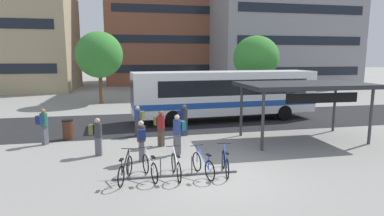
{
  "coord_description": "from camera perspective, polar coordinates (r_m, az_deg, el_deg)",
  "views": [
    {
      "loc": [
        -3.0,
        -10.21,
        4.14
      ],
      "look_at": [
        0.11,
        4.43,
        1.72
      ],
      "focal_mm": 29.71,
      "sensor_mm": 36.0,
      "label": 1
    }
  ],
  "objects": [
    {
      "name": "parked_bicycle_black_0",
      "position": [
        11.08,
        -11.88,
        -10.84
      ],
      "size": [
        0.64,
        1.67,
        0.99
      ],
      "rotation": [
        0.0,
        0.0,
        1.29
      ],
      "color": "black",
      "rests_on": "ground"
    },
    {
      "name": "commuter_navy_pack_5",
      "position": [
        16.71,
        -1.48,
        -1.8
      ],
      "size": [
        0.6,
        0.48,
        1.67
      ],
      "rotation": [
        0.0,
        0.0,
        0.37
      ],
      "color": "#2D3851",
      "rests_on": "ground"
    },
    {
      "name": "commuter_navy_pack_3",
      "position": [
        12.77,
        -9.08,
        -5.38
      ],
      "size": [
        0.36,
        0.54,
        1.66
      ],
      "rotation": [
        0.0,
        0.0,
        1.63
      ],
      "color": "#565660",
      "rests_on": "ground"
    },
    {
      "name": "bus_lane_asphalt",
      "position": [
        20.44,
        -3.3,
        -2.51
      ],
      "size": [
        80.0,
        7.2,
        0.01
      ],
      "primitive_type": "cube",
      "color": "#232326",
      "rests_on": "ground"
    },
    {
      "name": "commuter_teal_pack_6",
      "position": [
        13.55,
        -2.56,
        -4.24
      ],
      "size": [
        0.59,
        0.44,
        1.73
      ],
      "rotation": [
        0.0,
        0.0,
        3.43
      ],
      "color": "#565660",
      "rests_on": "ground"
    },
    {
      "name": "commuter_olive_pack_2",
      "position": [
        16.92,
        -9.61,
        -1.91
      ],
      "size": [
        0.61,
        0.53,
        1.61
      ],
      "rotation": [
        0.0,
        0.0,
        2.61
      ],
      "color": "#47382D",
      "rests_on": "ground"
    },
    {
      "name": "parked_bicycle_blue_4",
      "position": [
        11.58,
        6.0,
        -9.81
      ],
      "size": [
        0.52,
        1.7,
        0.99
      ],
      "rotation": [
        0.0,
        0.0,
        1.39
      ],
      "color": "black",
      "rests_on": "ground"
    },
    {
      "name": "ground",
      "position": [
        11.42,
        4.17,
        -12.11
      ],
      "size": [
        200.0,
        200.0,
        0.0
      ],
      "primitive_type": "plane",
      "color": "gray"
    },
    {
      "name": "bike_rack",
      "position": [
        11.37,
        -2.82,
        -11.73
      ],
      "size": [
        4.4,
        0.21,
        0.7
      ],
      "rotation": [
        0.0,
        0.0,
        -0.03
      ],
      "color": "#47474C",
      "rests_on": "ground"
    },
    {
      "name": "building_right_wing",
      "position": [
        48.01,
        16.06,
        17.7
      ],
      "size": [
        19.25,
        10.42,
        23.07
      ],
      "color": "gray",
      "rests_on": "ground"
    },
    {
      "name": "street_tree_1",
      "position": [
        29.2,
        -16.3,
        9.13
      ],
      "size": [
        4.05,
        4.05,
        6.32
      ],
      "color": "brown",
      "rests_on": "ground"
    },
    {
      "name": "parked_bicycle_blue_3",
      "position": [
        11.31,
        2.0,
        -10.22
      ],
      "size": [
        0.57,
        1.69,
        0.99
      ],
      "rotation": [
        0.0,
        0.0,
        1.79
      ],
      "color": "black",
      "rests_on": "ground"
    },
    {
      "name": "trash_bin",
      "position": [
        17.24,
        -21.39,
        -3.59
      ],
      "size": [
        0.55,
        0.55,
        1.03
      ],
      "color": "#4C2819",
      "rests_on": "ground"
    },
    {
      "name": "commuter_olive_pack_1",
      "position": [
        13.96,
        -16.68,
        -4.51
      ],
      "size": [
        0.56,
        0.39,
        1.62
      ],
      "rotation": [
        0.0,
        0.0,
        6.12
      ],
      "color": "#565660",
      "rests_on": "ground"
    },
    {
      "name": "commuter_olive_pack_0",
      "position": [
        14.84,
        -5.69,
        -3.21
      ],
      "size": [
        0.56,
        0.6,
        1.68
      ],
      "rotation": [
        0.0,
        0.0,
        5.34
      ],
      "color": "#47382D",
      "rests_on": "ground"
    },
    {
      "name": "transit_shelter",
      "position": [
        16.59,
        19.59,
        3.64
      ],
      "size": [
        6.32,
        3.64,
        2.87
      ],
      "rotation": [
        0.0,
        0.0,
        -0.01
      ],
      "color": "#38383D",
      "rests_on": "ground"
    },
    {
      "name": "parked_bicycle_silver_1",
      "position": [
        11.18,
        -7.59,
        -10.55
      ],
      "size": [
        0.57,
        1.69,
        0.99
      ],
      "rotation": [
        0.0,
        0.0,
        1.79
      ],
      "color": "black",
      "rests_on": "ground"
    },
    {
      "name": "commuter_navy_pack_4",
      "position": [
        16.54,
        -25.13,
        -2.64
      ],
      "size": [
        0.56,
        0.6,
        1.74
      ],
      "rotation": [
        0.0,
        0.0,
        0.94
      ],
      "color": "#565660",
      "rests_on": "ground"
    },
    {
      "name": "building_centre_block",
      "position": [
        52.43,
        -5.38,
        13.63
      ],
      "size": [
        17.29,
        13.0,
        16.47
      ],
      "color": "brown",
      "rests_on": "ground"
    },
    {
      "name": "city_bus",
      "position": [
        20.91,
        5.75,
        2.64
      ],
      "size": [
        12.14,
        3.2,
        3.2
      ],
      "rotation": [
        0.0,
        0.0,
        3.19
      ],
      "color": "white",
      "rests_on": "ground"
    },
    {
      "name": "parked_bicycle_white_2",
      "position": [
        11.19,
        -2.87,
        -10.45
      ],
      "size": [
        0.52,
        1.72,
        0.99
      ],
      "rotation": [
        0.0,
        0.0,
        1.6
      ],
      "color": "black",
      "rests_on": "ground"
    },
    {
      "name": "street_tree_0",
      "position": [
        27.62,
        11.4,
        8.81
      ],
      "size": [
        3.84,
        3.84,
        5.9
      ],
      "color": "brown",
      "rests_on": "ground"
    }
  ]
}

